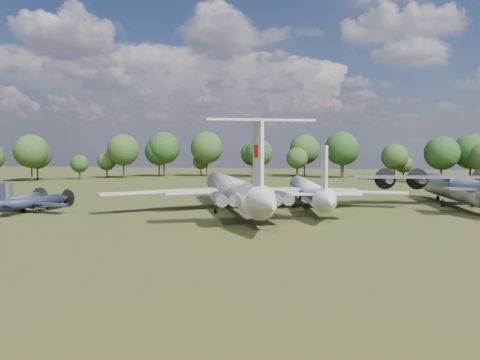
% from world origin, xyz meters
% --- Properties ---
extents(ground, '(300.00, 300.00, 0.00)m').
position_xyz_m(ground, '(0.00, 0.00, 0.00)').
color(ground, '#203B13').
rests_on(ground, ground).
extents(il62_airliner, '(58.11, 65.29, 5.30)m').
position_xyz_m(il62_airliner, '(5.29, -2.42, 2.65)').
color(il62_airliner, silver).
rests_on(il62_airliner, ground).
extents(tu104_jet, '(40.20, 49.22, 4.42)m').
position_xyz_m(tu104_jet, '(17.10, 4.28, 2.21)').
color(tu104_jet, silver).
rests_on(tu104_jet, ground).
extents(an12_transport, '(37.82, 41.59, 5.13)m').
position_xyz_m(an12_transport, '(42.18, 10.45, 2.56)').
color(an12_transport, '#ADAFB5').
rests_on(an12_transport, ground).
extents(small_prop_west, '(16.56, 19.69, 2.49)m').
position_xyz_m(small_prop_west, '(-25.24, -10.02, 1.24)').
color(small_prop_west, black).
rests_on(small_prop_west, ground).
extents(small_prop_northwest, '(15.24, 18.35, 2.35)m').
position_xyz_m(small_prop_northwest, '(-29.30, -5.87, 1.17)').
color(small_prop_northwest, '#A3A6AB').
rests_on(small_prop_northwest, ground).
extents(person_on_il62, '(0.85, 0.79, 1.94)m').
position_xyz_m(person_on_il62, '(10.60, -16.28, 6.27)').
color(person_on_il62, '#916649').
rests_on(person_on_il62, il62_airliner).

